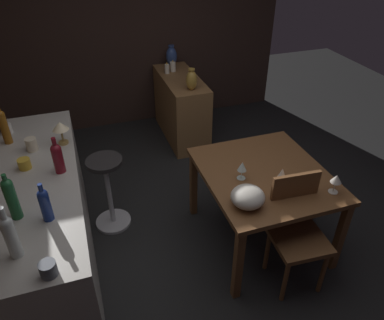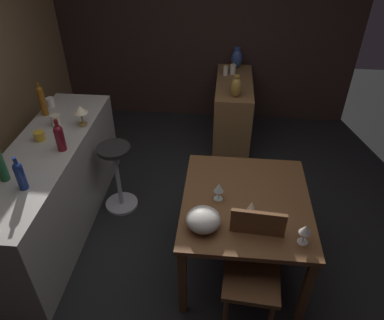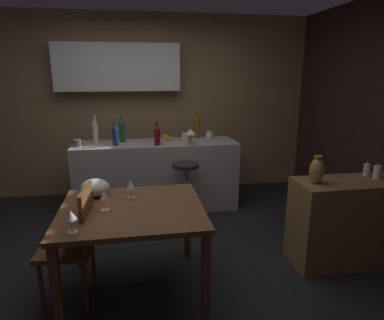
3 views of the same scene
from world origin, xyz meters
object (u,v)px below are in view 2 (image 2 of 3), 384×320
chair_near_window (253,266)px  wine_bottle_ruby (59,137)px  counter_lamp (80,111)px  cup_white (50,102)px  wine_glass_left (219,188)px  wine_bottle_amber (42,100)px  pillar_candle_short (233,69)px  cup_cream (56,120)px  pillar_candle_tall (226,70)px  cup_mustard (40,136)px  vase_brass (236,87)px  fruit_bowl (203,219)px  vase_ceramic_blue (237,58)px  wine_glass_right (305,230)px  bar_stool (118,176)px  dining_table (245,208)px  wine_glass_center (251,207)px  wine_bottle_cobalt (20,174)px

chair_near_window → wine_bottle_ruby: 1.87m
counter_lamp → cup_white: bearing=53.3°
wine_glass_left → cup_white: (1.07, 1.77, 0.09)m
wine_bottle_amber → pillar_candle_short: (1.37, -1.84, -0.18)m
chair_near_window → pillar_candle_short: pillar_candle_short is taller
chair_near_window → cup_cream: size_ratio=7.50×
chair_near_window → pillar_candle_tall: 2.70m
chair_near_window → cup_mustard: size_ratio=7.34×
vase_brass → fruit_bowl: bearing=173.4°
wine_bottle_amber → cup_mustard: (-0.44, -0.14, -0.12)m
cup_mustard → vase_ceramic_blue: (2.03, -1.74, 0.01)m
wine_glass_right → pillar_candle_short: size_ratio=1.08×
wine_bottle_amber → bar_stool: bearing=-110.1°
cup_white → dining_table: bearing=-118.2°
dining_table → wine_glass_right: wine_glass_right is taller
wine_glass_center → vase_brass: bearing=3.6°
cup_white → pillar_candle_short: bearing=-57.3°
dining_table → cup_white: 2.28m
wine_glass_right → vase_brass: (2.02, 0.47, 0.08)m
wine_bottle_cobalt → cup_white: wine_bottle_cobalt is taller
wine_bottle_cobalt → chair_near_window: bearing=-98.1°
wine_glass_left → vase_brass: size_ratio=0.62×
wine_glass_left → pillar_candle_tall: bearing=0.0°
wine_bottle_cobalt → vase_ceramic_blue: size_ratio=1.04×
bar_stool → vase_ceramic_blue: size_ratio=2.77×
wine_glass_right → cup_cream: bearing=63.1°
cup_cream → vase_brass: 1.92m
cup_mustard → pillar_candle_tall: size_ratio=0.90×
wine_bottle_ruby → counter_lamp: bearing=-5.5°
fruit_bowl → cup_cream: bearing=55.2°
vase_brass → wine_glass_left: bearing=175.6°
dining_table → counter_lamp: counter_lamp is taller
fruit_bowl → wine_bottle_cobalt: wine_bottle_cobalt is taller
fruit_bowl → cup_cream: cup_cream is taller
wine_bottle_amber → cup_cream: (-0.19, -0.19, -0.11)m
vase_ceramic_blue → wine_glass_right: bearing=-170.9°
chair_near_window → vase_brass: vase_brass is taller
counter_lamp → pillar_candle_tall: counter_lamp is taller
chair_near_window → pillar_candle_short: size_ratio=6.40×
wine_bottle_cobalt → vase_ceramic_blue: (2.68, -1.58, -0.08)m
wine_bottle_ruby → counter_lamp: 0.41m
wine_glass_center → vase_ceramic_blue: bearing=2.3°
wine_glass_right → fruit_bowl: (0.08, 0.69, -0.05)m
dining_table → cup_white: (1.07, 1.99, 0.29)m
wine_glass_left → counter_lamp: 1.51m
counter_lamp → pillar_candle_tall: (1.49, -1.31, -0.17)m
bar_stool → wine_glass_center: wine_glass_center is taller
chair_near_window → counter_lamp: (1.17, 1.59, 0.54)m
dining_table → wine_glass_right: size_ratio=7.11×
fruit_bowl → pillar_candle_short: pillar_candle_short is taller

